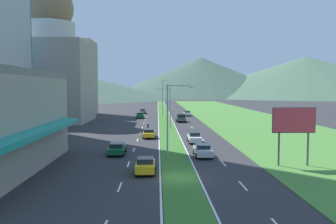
% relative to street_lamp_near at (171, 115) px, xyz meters
% --- Properties ---
extents(ground_plane, '(600.00, 600.00, 0.00)m').
position_rel_street_lamp_near_xyz_m(ground_plane, '(0.43, -9.96, -4.98)').
color(ground_plane, '#2D2D30').
extents(grass_median, '(3.20, 240.00, 0.06)m').
position_rel_street_lamp_near_xyz_m(grass_median, '(0.43, 50.04, -4.95)').
color(grass_median, '#387028').
rests_on(grass_median, ground_plane).
extents(grass_verge_right, '(24.00, 240.00, 0.06)m').
position_rel_street_lamp_near_xyz_m(grass_verge_right, '(21.03, 50.04, -4.95)').
color(grass_verge_right, '#477F33').
rests_on(grass_verge_right, ground_plane).
extents(lane_dash_left_2, '(0.16, 2.80, 0.01)m').
position_rel_street_lamp_near_xyz_m(lane_dash_left_2, '(-4.67, -12.73, -4.97)').
color(lane_dash_left_2, silver).
rests_on(lane_dash_left_2, ground_plane).
extents(lane_dash_left_3, '(0.16, 2.80, 0.01)m').
position_rel_street_lamp_near_xyz_m(lane_dash_left_3, '(-4.67, -4.12, -4.97)').
color(lane_dash_left_3, silver).
rests_on(lane_dash_left_3, ground_plane).
extents(lane_dash_left_4, '(0.16, 2.80, 0.01)m').
position_rel_street_lamp_near_xyz_m(lane_dash_left_4, '(-4.67, 4.49, -4.97)').
color(lane_dash_left_4, silver).
rests_on(lane_dash_left_4, ground_plane).
extents(lane_dash_left_5, '(0.16, 2.80, 0.01)m').
position_rel_street_lamp_near_xyz_m(lane_dash_left_5, '(-4.67, 13.10, -4.97)').
color(lane_dash_left_5, silver).
rests_on(lane_dash_left_5, ground_plane).
extents(lane_dash_left_6, '(0.16, 2.80, 0.01)m').
position_rel_street_lamp_near_xyz_m(lane_dash_left_6, '(-4.67, 21.71, -4.97)').
color(lane_dash_left_6, silver).
rests_on(lane_dash_left_6, ground_plane).
extents(lane_dash_left_7, '(0.16, 2.80, 0.01)m').
position_rel_street_lamp_near_xyz_m(lane_dash_left_7, '(-4.67, 30.32, -4.97)').
color(lane_dash_left_7, silver).
rests_on(lane_dash_left_7, ground_plane).
extents(lane_dash_left_8, '(0.16, 2.80, 0.01)m').
position_rel_street_lamp_near_xyz_m(lane_dash_left_8, '(-4.67, 38.93, -4.97)').
color(lane_dash_left_8, silver).
rests_on(lane_dash_left_8, ground_plane).
extents(lane_dash_left_9, '(0.16, 2.80, 0.01)m').
position_rel_street_lamp_near_xyz_m(lane_dash_left_9, '(-4.67, 47.54, -4.97)').
color(lane_dash_left_9, silver).
rests_on(lane_dash_left_9, ground_plane).
extents(lane_dash_left_10, '(0.16, 2.80, 0.01)m').
position_rel_street_lamp_near_xyz_m(lane_dash_left_10, '(-4.67, 56.16, -4.97)').
color(lane_dash_left_10, silver).
rests_on(lane_dash_left_10, ground_plane).
extents(lane_dash_right_2, '(0.16, 2.80, 0.01)m').
position_rel_street_lamp_near_xyz_m(lane_dash_right_2, '(5.53, -12.73, -4.97)').
color(lane_dash_right_2, silver).
rests_on(lane_dash_right_2, ground_plane).
extents(lane_dash_right_3, '(0.16, 2.80, 0.01)m').
position_rel_street_lamp_near_xyz_m(lane_dash_right_3, '(5.53, -4.12, -4.97)').
color(lane_dash_right_3, silver).
rests_on(lane_dash_right_3, ground_plane).
extents(lane_dash_right_4, '(0.16, 2.80, 0.01)m').
position_rel_street_lamp_near_xyz_m(lane_dash_right_4, '(5.53, 4.49, -4.97)').
color(lane_dash_right_4, silver).
rests_on(lane_dash_right_4, ground_plane).
extents(lane_dash_right_5, '(0.16, 2.80, 0.01)m').
position_rel_street_lamp_near_xyz_m(lane_dash_right_5, '(5.53, 13.10, -4.97)').
color(lane_dash_right_5, silver).
rests_on(lane_dash_right_5, ground_plane).
extents(lane_dash_right_6, '(0.16, 2.80, 0.01)m').
position_rel_street_lamp_near_xyz_m(lane_dash_right_6, '(5.53, 21.71, -4.97)').
color(lane_dash_right_6, silver).
rests_on(lane_dash_right_6, ground_plane).
extents(lane_dash_right_7, '(0.16, 2.80, 0.01)m').
position_rel_street_lamp_near_xyz_m(lane_dash_right_7, '(5.53, 30.32, -4.97)').
color(lane_dash_right_7, silver).
rests_on(lane_dash_right_7, ground_plane).
extents(lane_dash_right_8, '(0.16, 2.80, 0.01)m').
position_rel_street_lamp_near_xyz_m(lane_dash_right_8, '(5.53, 38.93, -4.97)').
color(lane_dash_right_8, silver).
rests_on(lane_dash_right_8, ground_plane).
extents(lane_dash_right_9, '(0.16, 2.80, 0.01)m').
position_rel_street_lamp_near_xyz_m(lane_dash_right_9, '(5.53, 47.54, -4.97)').
color(lane_dash_right_9, silver).
rests_on(lane_dash_right_9, ground_plane).
extents(lane_dash_right_10, '(0.16, 2.80, 0.01)m').
position_rel_street_lamp_near_xyz_m(lane_dash_right_10, '(5.53, 56.16, -4.97)').
color(lane_dash_right_10, silver).
rests_on(lane_dash_right_10, ground_plane).
extents(edge_line_median_left, '(0.16, 240.00, 0.01)m').
position_rel_street_lamp_near_xyz_m(edge_line_median_left, '(-1.32, 50.04, -4.97)').
color(edge_line_median_left, silver).
rests_on(edge_line_median_left, ground_plane).
extents(edge_line_median_right, '(0.16, 240.00, 0.01)m').
position_rel_street_lamp_near_xyz_m(edge_line_median_right, '(2.18, 50.04, -4.97)').
color(edge_line_median_right, silver).
rests_on(edge_line_median_right, ground_plane).
extents(domed_building, '(18.07, 18.07, 32.54)m').
position_rel_street_lamp_near_xyz_m(domed_building, '(-27.04, 43.25, 8.49)').
color(domed_building, '#9E9384').
rests_on(domed_building, ground_plane).
extents(midrise_colored, '(12.95, 12.95, 21.98)m').
position_rel_street_lamp_near_xyz_m(midrise_colored, '(-26.93, 64.44, 6.01)').
color(midrise_colored, '#9E9384').
rests_on(midrise_colored, ground_plane).
extents(hill_far_left, '(218.26, 218.26, 28.00)m').
position_rel_street_lamp_near_xyz_m(hill_far_left, '(-98.36, 221.69, 9.02)').
color(hill_far_left, '#3D5647').
rests_on(hill_far_left, ground_plane).
extents(hill_far_center, '(176.80, 176.80, 36.74)m').
position_rel_street_lamp_near_xyz_m(hill_far_center, '(39.81, 288.96, 13.39)').
color(hill_far_center, '#3D5647').
rests_on(hill_far_center, ground_plane).
extents(hill_far_right, '(236.20, 236.20, 36.58)m').
position_rel_street_lamp_near_xyz_m(hill_far_right, '(134.65, 278.03, 13.31)').
color(hill_far_right, '#47664C').
rests_on(hill_far_right, ground_plane).
extents(street_lamp_near, '(3.21, 0.32, 8.53)m').
position_rel_street_lamp_near_xyz_m(street_lamp_near, '(0.00, 0.00, 0.00)').
color(street_lamp_near, '#99999E').
rests_on(street_lamp_near, ground_plane).
extents(street_lamp_mid, '(3.53, 0.41, 8.13)m').
position_rel_street_lamp_near_xyz_m(street_lamp_mid, '(0.56, 29.23, -0.18)').
color(street_lamp_mid, '#99999E').
rests_on(street_lamp_mid, ground_plane).
extents(street_lamp_far, '(2.67, 0.34, 10.32)m').
position_rel_street_lamp_near_xyz_m(street_lamp_far, '(0.13, 58.55, 0.87)').
color(street_lamp_far, '#99999E').
rests_on(street_lamp_far, ground_plane).
extents(billboard_roadside, '(4.55, 0.28, 6.12)m').
position_rel_street_lamp_near_xyz_m(billboard_roadside, '(12.49, -5.68, -0.47)').
color(billboard_roadside, '#4C4C51').
rests_on(billboard_roadside, ground_plane).
extents(car_0, '(1.92, 4.06, 1.51)m').
position_rel_street_lamp_near_xyz_m(car_0, '(-2.73, -8.09, -4.20)').
color(car_0, yellow).
rests_on(car_0, ground_plane).
extents(car_1, '(2.01, 4.72, 1.42)m').
position_rel_street_lamp_near_xyz_m(car_1, '(-6.52, 1.46, -4.24)').
color(car_1, '#0C5128').
rests_on(car_1, ground_plane).
extents(car_2, '(2.00, 4.73, 1.43)m').
position_rel_street_lamp_near_xyz_m(car_2, '(3.80, -0.19, -4.23)').
color(car_2, '#B2B2B7').
rests_on(car_2, ground_plane).
extents(car_3, '(2.03, 4.36, 1.43)m').
position_rel_street_lamp_near_xyz_m(car_3, '(-2.93, 15.55, -4.24)').
color(car_3, yellow).
rests_on(car_3, ground_plane).
extents(car_4, '(1.88, 4.61, 1.57)m').
position_rel_street_lamp_near_xyz_m(car_4, '(3.91, 10.27, -4.19)').
color(car_4, silver).
rests_on(car_4, ground_plane).
extents(car_5, '(1.92, 4.43, 1.55)m').
position_rel_street_lamp_near_xyz_m(car_5, '(-6.24, 52.24, -4.19)').
color(car_5, '#0C5128').
rests_on(car_5, ground_plane).
extents(car_6, '(2.00, 4.35, 1.44)m').
position_rel_street_lamp_near_xyz_m(car_6, '(7.05, 59.65, -4.23)').
color(car_6, silver).
rests_on(car_6, ground_plane).
extents(car_7, '(1.88, 4.49, 1.48)m').
position_rel_street_lamp_near_xyz_m(car_7, '(-6.20, 69.55, -4.22)').
color(car_7, slate).
rests_on(car_7, ground_plane).
extents(pickup_truck_0, '(2.18, 5.40, 2.00)m').
position_rel_street_lamp_near_xyz_m(pickup_truck_0, '(3.99, 41.88, -3.99)').
color(pickup_truck_0, '#515459').
rests_on(pickup_truck_0, ground_plane).
extents(motorcycle_rider, '(0.36, 2.00, 1.80)m').
position_rel_street_lamp_near_xyz_m(motorcycle_rider, '(-3.30, 22.68, -4.23)').
color(motorcycle_rider, black).
rests_on(motorcycle_rider, ground_plane).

